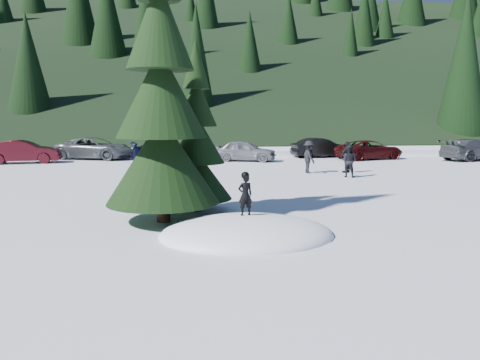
{
  "coord_description": "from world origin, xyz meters",
  "views": [
    {
      "loc": [
        -1.41,
        -11.54,
        3.05
      ],
      "look_at": [
        0.08,
        2.38,
        1.1
      ],
      "focal_mm": 35.0,
      "sensor_mm": 36.0,
      "label": 1
    }
  ],
  "objects": [
    {
      "name": "car_3",
      "position": [
        -2.81,
        19.09,
        0.69
      ],
      "size": [
        5.02,
        2.82,
        1.37
      ],
      "primitive_type": "imported",
      "rotation": [
        0.0,
        0.0,
        1.77
      ],
      "color": "black",
      "rests_on": "ground"
    },
    {
      "name": "car_7",
      "position": [
        17.69,
        18.28,
        0.72
      ],
      "size": [
        5.36,
        3.56,
        1.44
      ],
      "primitive_type": "imported",
      "rotation": [
        0.0,
        0.0,
        1.91
      ],
      "color": "#43474A",
      "rests_on": "ground"
    },
    {
      "name": "car_1",
      "position": [
        -11.93,
        19.39,
        0.73
      ],
      "size": [
        4.65,
        2.25,
        1.47
      ],
      "primitive_type": "imported",
      "rotation": [
        0.0,
        0.0,
        1.73
      ],
      "color": "#3E0B12",
      "rests_on": "ground"
    },
    {
      "name": "snow_mound",
      "position": [
        0.0,
        0.0,
        0.0
      ],
      "size": [
        4.48,
        3.52,
        0.96
      ],
      "primitive_type": "ellipsoid",
      "color": "white",
      "rests_on": "ground"
    },
    {
      "name": "adult_1",
      "position": [
        6.89,
        12.44,
        0.83
      ],
      "size": [
        1.06,
        0.79,
        1.67
      ],
      "primitive_type": "imported",
      "rotation": [
        0.0,
        0.0,
        3.6
      ],
      "color": "black",
      "rests_on": "ground"
    },
    {
      "name": "spruce_short",
      "position": [
        -1.2,
        3.2,
        2.1
      ],
      "size": [
        2.2,
        2.2,
        5.37
      ],
      "color": "#301C10",
      "rests_on": "ground"
    },
    {
      "name": "car_4",
      "position": [
        2.21,
        19.25,
        0.7
      ],
      "size": [
        4.44,
        2.88,
        1.41
      ],
      "primitive_type": "imported",
      "rotation": [
        0.0,
        0.0,
        1.25
      ],
      "color": "gray",
      "rests_on": "ground"
    },
    {
      "name": "car_2",
      "position": [
        -7.98,
        21.82,
        0.75
      ],
      "size": [
        5.92,
        4.14,
        1.5
      ],
      "primitive_type": "imported",
      "rotation": [
        0.0,
        0.0,
        1.23
      ],
      "color": "#53575B",
      "rests_on": "ground"
    },
    {
      "name": "ground",
      "position": [
        0.0,
        0.0,
        0.0
      ],
      "size": [
        200.0,
        200.0,
        0.0
      ],
      "primitive_type": "plane",
      "color": "white",
      "rests_on": "ground"
    },
    {
      "name": "adult_0",
      "position": [
        6.38,
        10.7,
        0.8
      ],
      "size": [
        0.99,
        0.96,
        1.6
      ],
      "primitive_type": "imported",
      "rotation": [
        0.0,
        0.0,
        2.49
      ],
      "color": "black",
      "rests_on": "ground"
    },
    {
      "name": "spruce_tall",
      "position": [
        -2.2,
        1.8,
        3.32
      ],
      "size": [
        3.2,
        3.2,
        8.6
      ],
      "color": "#301C10",
      "rests_on": "ground"
    },
    {
      "name": "car_5",
      "position": [
        8.01,
        21.45,
        0.7
      ],
      "size": [
        4.4,
        2.05,
        1.4
      ],
      "primitive_type": "imported",
      "rotation": [
        0.0,
        0.0,
        1.71
      ],
      "color": "black",
      "rests_on": "ground"
    },
    {
      "name": "adult_2",
      "position": [
        4.82,
        12.49,
        0.86
      ],
      "size": [
        0.81,
        1.19,
        1.71
      ],
      "primitive_type": "imported",
      "rotation": [
        0.0,
        0.0,
        1.73
      ],
      "color": "black",
      "rests_on": "ground"
    },
    {
      "name": "car_6",
      "position": [
        10.95,
        19.65,
        0.66
      ],
      "size": [
        5.14,
        3.41,
        1.31
      ],
      "primitive_type": "imported",
      "rotation": [
        0.0,
        0.0,
        1.85
      ],
      "color": "black",
      "rests_on": "ground"
    },
    {
      "name": "forest_hillside",
      "position": [
        0.0,
        54.0,
        12.5
      ],
      "size": [
        200.0,
        60.0,
        25.0
      ],
      "primitive_type": null,
      "color": "black",
      "rests_on": "ground"
    },
    {
      "name": "child_skier",
      "position": [
        -0.02,
        0.24,
        1.01
      ],
      "size": [
        0.44,
        0.34,
        1.06
      ],
      "primitive_type": "imported",
      "rotation": [
        0.0,
        0.0,
        3.38
      ],
      "color": "black",
      "rests_on": "snow_mound"
    }
  ]
}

